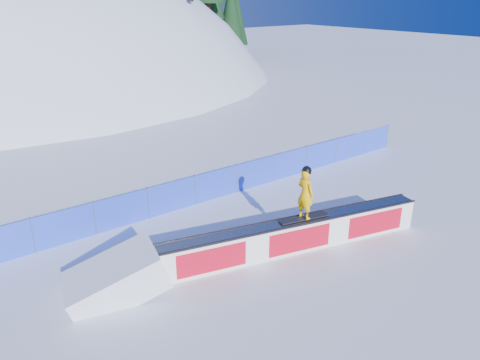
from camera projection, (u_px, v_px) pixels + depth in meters
ground at (294, 242)px, 15.49m from camera, size 160.00×160.00×0.00m
snow_hill at (33, 235)px, 53.22m from camera, size 64.00×64.00×64.00m
safety_fence at (216, 184)px, 18.58m from camera, size 22.05×0.05×1.30m
rail_box at (295, 235)px, 14.82m from camera, size 8.88×2.75×1.08m
snow_ramp at (117, 292)px, 12.94m from camera, size 3.11×2.34×1.73m
snowboarder at (305, 193)px, 14.40m from camera, size 1.70×0.69×1.76m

